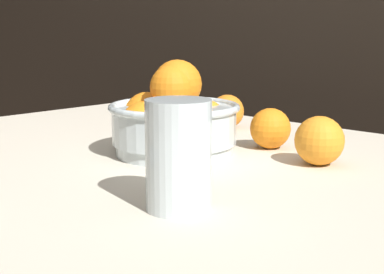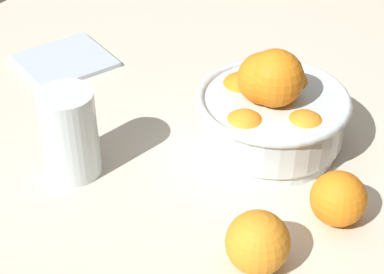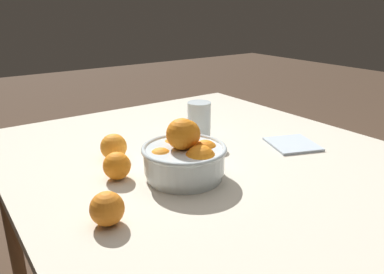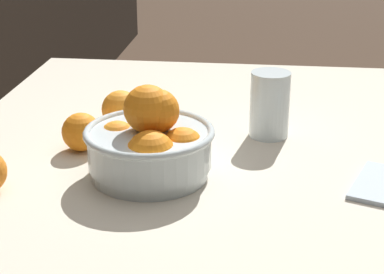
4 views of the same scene
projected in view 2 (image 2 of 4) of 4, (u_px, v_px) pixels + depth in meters
dining_table at (168, 166)px, 1.01m from camera, size 1.31×1.10×0.72m
fruit_bowl at (270, 110)px, 0.92m from camera, size 0.22×0.22×0.16m
juice_glass at (70, 136)px, 0.87m from camera, size 0.08×0.08×0.13m
orange_loose_near_bowl at (258, 242)px, 0.74m from camera, size 0.08×0.08×0.08m
orange_loose_aside at (338, 199)px, 0.80m from camera, size 0.07×0.07×0.07m
napkin at (65, 61)px, 1.14m from camera, size 0.19×0.18×0.01m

